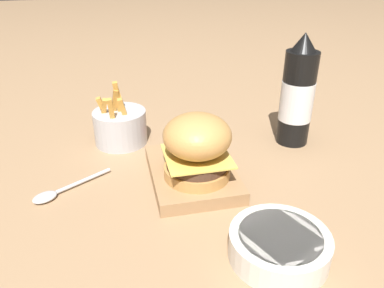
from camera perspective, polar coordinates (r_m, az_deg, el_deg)
name	(u,v)px	position (r m, az deg, el deg)	size (l,w,h in m)	color
ground_plane	(196,172)	(0.74, 0.61, -4.32)	(6.00, 6.00, 0.00)	#9E7A56
serving_board	(192,173)	(0.71, 0.00, -4.45)	(0.21, 0.15, 0.02)	#A37A51
burger	(197,146)	(0.65, 0.80, -0.35)	(0.12, 0.12, 0.12)	tan
ketchup_bottle	(297,96)	(0.84, 15.74, 7.10)	(0.07, 0.07, 0.24)	black
fries_basket	(120,126)	(0.85, -10.90, 2.71)	(0.12, 0.12, 0.14)	#B7B7BC
side_bowl	(279,245)	(0.56, 13.13, -14.74)	(0.14, 0.14, 0.04)	silver
spoon	(56,193)	(0.71, -20.08, -6.98)	(0.10, 0.14, 0.01)	silver
ketchup_puddle	(176,136)	(0.88, -2.41, 1.24)	(0.06, 0.06, 0.00)	#B21E14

